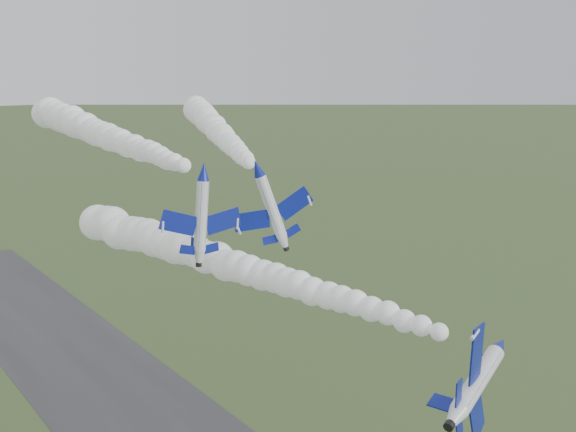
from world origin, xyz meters
The scene contains 6 objects.
jet_lead centered at (11.25, -8.26, 28.43)m, with size 5.44×13.30×10.96m.
smoke_trail_jet_lead centered at (3.42, 24.13, 29.78)m, with size 5.30×59.89×5.30m, color white, non-canonical shape.
jet_pair_left centered at (-1.94, 21.26, 42.15)m, with size 9.81×11.76×2.94m.
smoke_trail_jet_pair_left centered at (0.76, 56.80, 43.62)m, with size 5.51×66.35×5.51m, color white, non-canonical shape.
jet_pair_right centered at (6.00, 22.35, 41.66)m, with size 9.52×11.51×3.97m.
smoke_trail_jet_pair_right centered at (22.66, 58.59, 43.11)m, with size 5.64×74.72×5.64m, color white, non-canonical shape.
Camera 1 is at (-37.60, -38.88, 52.97)m, focal length 40.00 mm.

